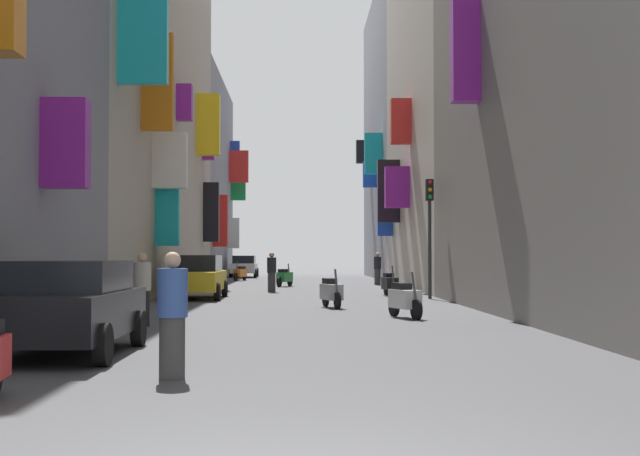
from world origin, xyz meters
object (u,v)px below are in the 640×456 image
at_px(parked_car_white, 244,266).
at_px(scooter_white, 405,299).
at_px(pedestrian_crossing, 142,290).
at_px(pedestrian_near_left, 272,272).
at_px(scooter_orange, 240,273).
at_px(traffic_light_near_corner, 430,217).
at_px(parked_car_black, 66,305).
at_px(scooter_silver, 331,292).
at_px(scooter_black, 390,284).
at_px(parked_car_yellow, 197,276).
at_px(pedestrian_near_right, 172,316).
at_px(pedestrian_mid_street, 378,269).
at_px(scooter_green, 285,277).

relative_size(parked_car_white, scooter_white, 2.43).
bearing_deg(pedestrian_crossing, pedestrian_near_left, 82.43).
height_order(scooter_orange, pedestrian_crossing, pedestrian_crossing).
bearing_deg(traffic_light_near_corner, parked_car_black, -116.04).
xyz_separation_m(scooter_silver, traffic_light_near_corner, (3.63, 4.95, 2.39)).
xyz_separation_m(scooter_black, traffic_light_near_corner, (1.17, -2.24, 2.39)).
distance_m(scooter_white, pedestrian_crossing, 6.37).
height_order(parked_car_white, scooter_silver, parked_car_white).
distance_m(parked_car_yellow, pedestrian_near_right, 19.85).
relative_size(scooter_white, pedestrian_near_right, 1.08).
bearing_deg(parked_car_white, scooter_black, -75.29).
xyz_separation_m(pedestrian_near_right, pedestrian_mid_street, (5.59, 33.33, 0.04)).
relative_size(parked_car_white, pedestrian_crossing, 2.61).
xyz_separation_m(scooter_orange, pedestrian_near_right, (1.89, -40.36, 0.32)).
bearing_deg(scooter_orange, scooter_silver, -80.40).
relative_size(pedestrian_crossing, pedestrian_near_left, 0.97).
relative_size(scooter_orange, pedestrian_crossing, 1.22).
bearing_deg(pedestrian_mid_street, scooter_orange, 136.77).
relative_size(parked_car_yellow, pedestrian_crossing, 2.81).
bearing_deg(pedestrian_near_right, scooter_white, 67.88).
xyz_separation_m(parked_car_yellow, scooter_black, (6.98, 1.75, -0.33)).
height_order(parked_car_yellow, pedestrian_near_left, pedestrian_near_left).
bearing_deg(traffic_light_near_corner, scooter_green, 114.15).
xyz_separation_m(scooter_green, scooter_orange, (-2.77, 9.35, 0.00)).
xyz_separation_m(scooter_orange, scooter_silver, (4.41, -26.04, -0.00)).
bearing_deg(parked_car_yellow, scooter_silver, -50.19).
bearing_deg(scooter_white, pedestrian_near_left, 104.15).
xyz_separation_m(scooter_black, pedestrian_mid_street, (0.62, 11.82, 0.36)).
bearing_deg(parked_car_black, parked_car_yellow, 90.03).
height_order(parked_car_yellow, parked_car_white, parked_car_yellow).
bearing_deg(scooter_white, parked_car_white, 99.33).
xyz_separation_m(scooter_black, pedestrian_near_right, (-4.97, -21.50, 0.32)).
bearing_deg(pedestrian_near_right, pedestrian_mid_street, 80.48).
xyz_separation_m(scooter_white, scooter_silver, (-1.63, 4.13, 0.00)).
relative_size(scooter_white, pedestrian_mid_street, 1.03).
bearing_deg(parked_car_black, scooter_green, 84.21).
bearing_deg(pedestrian_mid_street, scooter_green, -153.78).
xyz_separation_m(parked_car_white, scooter_silver, (4.72, -34.54, -0.31)).
bearing_deg(traffic_light_near_corner, parked_car_white, 105.76).
distance_m(parked_car_black, scooter_orange, 37.77).
height_order(scooter_silver, scooter_black, same).
xyz_separation_m(parked_car_yellow, pedestrian_mid_street, (7.60, 13.58, 0.03)).
bearing_deg(scooter_orange, traffic_light_near_corner, -69.15).
bearing_deg(pedestrian_mid_street, scooter_silver, -99.19).
bearing_deg(pedestrian_mid_street, pedestrian_crossing, -106.21).
height_order(pedestrian_crossing, pedestrian_near_right, pedestrian_crossing).
height_order(parked_car_yellow, pedestrian_crossing, pedestrian_crossing).
relative_size(scooter_silver, pedestrian_mid_street, 1.09).
distance_m(pedestrian_crossing, pedestrian_near_left, 17.08).
relative_size(scooter_silver, pedestrian_near_left, 1.09).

